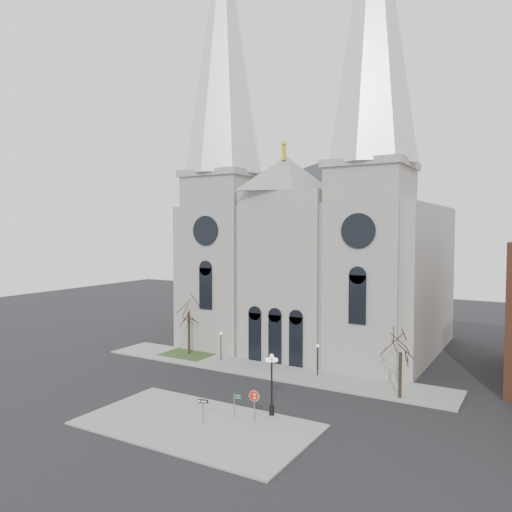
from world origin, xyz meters
The scene contains 13 objects.
ground centered at (0.00, 0.00, 0.00)m, with size 160.00×160.00×0.00m, color black.
sidewalk_near centered at (3.00, -5.00, 0.07)m, with size 18.00×10.00×0.14m, color gray.
sidewalk_far centered at (0.00, 11.00, 0.07)m, with size 40.00×6.00×0.14m, color gray.
grass_patch centered at (-11.00, 12.00, 0.09)m, with size 6.00×5.00×0.18m, color #2F4E21.
cathedral centered at (0.00, 22.86, 18.48)m, with size 33.00×26.66×54.00m.
tree_left centered at (-11.00, 12.00, 5.58)m, with size 3.20×3.20×7.50m.
tree_right centered at (15.00, 9.00, 4.47)m, with size 3.20×3.20×6.00m.
ped_lamp_left centered at (-6.00, 11.50, 2.33)m, with size 0.32×0.32×3.26m.
ped_lamp_right centered at (6.00, 11.50, 2.33)m, with size 0.32×0.32×3.26m.
stop_sign centered at (6.65, -2.43, 1.93)m, with size 0.88×0.28×2.51m.
globe_lamp centered at (7.13, -0.50, 3.28)m, with size 1.23×1.23×5.00m.
one_way_sign centered at (3.39, -4.71, 1.50)m, with size 0.83×0.32×1.98m.
street_name_sign centered at (4.98, -2.59, 1.35)m, with size 0.63×0.21×2.02m.
Camera 1 is at (25.99, -35.28, 15.09)m, focal length 35.00 mm.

